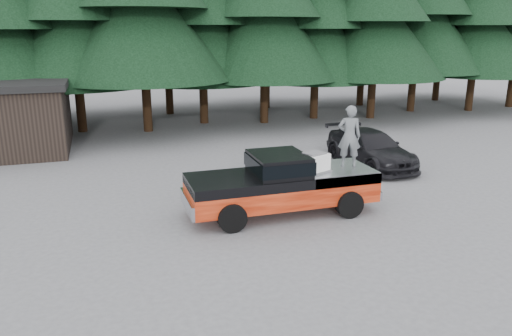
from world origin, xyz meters
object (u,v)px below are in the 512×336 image
object	(u,v)px
parked_car	(371,148)
pickup_truck	(281,193)
man_on_bed	(349,136)
air_compressor	(314,163)

from	to	relation	value
parked_car	pickup_truck	bearing A→B (deg)	-146.01
man_on_bed	parked_car	xyz separation A→B (m)	(3.27, 4.15, -1.59)
man_on_bed	parked_car	distance (m)	5.52
air_compressor	pickup_truck	bearing A→B (deg)	143.18
air_compressor	parked_car	size ratio (longest dim) A/B	0.16
man_on_bed	air_compressor	bearing A→B (deg)	31.90
pickup_truck	parked_car	size ratio (longest dim) A/B	1.20
pickup_truck	air_compressor	distance (m)	1.37
pickup_truck	man_on_bed	size ratio (longest dim) A/B	3.05
air_compressor	man_on_bed	size ratio (longest dim) A/B	0.40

